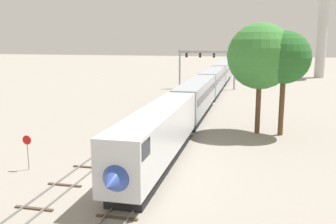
% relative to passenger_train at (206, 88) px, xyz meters
% --- Properties ---
extents(ground_plane, '(400.00, 400.00, 0.00)m').
position_rel_passenger_train_xyz_m(ground_plane, '(-2.00, -35.72, -2.60)').
color(ground_plane, gray).
extents(track_main, '(2.60, 200.00, 0.16)m').
position_rel_passenger_train_xyz_m(track_main, '(0.00, 24.28, -2.54)').
color(track_main, slate).
rests_on(track_main, ground).
extents(track_near, '(2.60, 160.00, 0.16)m').
position_rel_passenger_train_xyz_m(track_near, '(-5.50, 4.28, -2.54)').
color(track_near, slate).
rests_on(track_near, ground).
extents(passenger_train, '(3.04, 84.24, 4.80)m').
position_rel_passenger_train_xyz_m(passenger_train, '(0.00, 0.00, 0.00)').
color(passenger_train, silver).
rests_on(passenger_train, ground).
extents(signal_gantry, '(12.10, 0.49, 8.32)m').
position_rel_passenger_train_xyz_m(signal_gantry, '(-2.25, 17.92, 3.48)').
color(signal_gantry, '#999BA0').
rests_on(signal_gantry, ground).
extents(stop_sign, '(0.76, 0.08, 2.88)m').
position_rel_passenger_train_xyz_m(stop_sign, '(-10.00, -35.24, -0.73)').
color(stop_sign, gray).
rests_on(stop_sign, ground).
extents(trackside_tree_left, '(5.65, 5.65, 11.34)m').
position_rel_passenger_train_xyz_m(trackside_tree_left, '(10.63, -18.84, 5.86)').
color(trackside_tree_left, brown).
rests_on(trackside_tree_left, ground).
extents(trackside_tree_mid, '(7.23, 7.23, 12.22)m').
position_rel_passenger_train_xyz_m(trackside_tree_mid, '(8.13, -18.48, 5.98)').
color(trackside_tree_mid, brown).
rests_on(trackside_tree_mid, ground).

